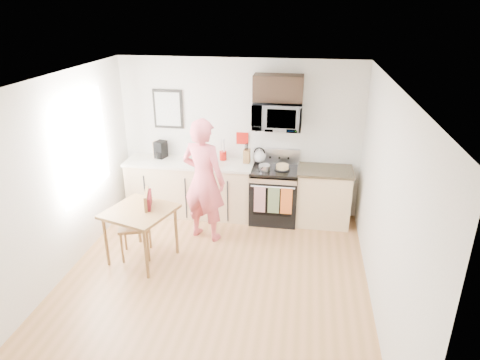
% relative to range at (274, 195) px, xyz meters
% --- Properties ---
extents(floor, '(4.60, 4.60, 0.00)m').
position_rel_range_xyz_m(floor, '(-0.63, -1.98, -0.44)').
color(floor, '#9F6E3D').
rests_on(floor, ground).
extents(back_wall, '(4.00, 0.04, 2.60)m').
position_rel_range_xyz_m(back_wall, '(-0.63, 0.32, 0.86)').
color(back_wall, silver).
rests_on(back_wall, floor).
extents(front_wall, '(4.00, 0.04, 2.60)m').
position_rel_range_xyz_m(front_wall, '(-0.63, -4.28, 0.86)').
color(front_wall, silver).
rests_on(front_wall, floor).
extents(left_wall, '(0.04, 4.60, 2.60)m').
position_rel_range_xyz_m(left_wall, '(-2.63, -1.98, 0.86)').
color(left_wall, silver).
rests_on(left_wall, floor).
extents(right_wall, '(0.04, 4.60, 2.60)m').
position_rel_range_xyz_m(right_wall, '(1.37, -1.98, 0.86)').
color(right_wall, silver).
rests_on(right_wall, floor).
extents(ceiling, '(4.00, 4.60, 0.04)m').
position_rel_range_xyz_m(ceiling, '(-0.63, -1.98, 2.16)').
color(ceiling, silver).
rests_on(ceiling, back_wall).
extents(window, '(0.06, 1.40, 1.50)m').
position_rel_range_xyz_m(window, '(-2.59, -1.18, 1.11)').
color(window, silver).
rests_on(window, left_wall).
extents(cabinet_left, '(2.10, 0.60, 0.90)m').
position_rel_range_xyz_m(cabinet_left, '(-1.43, 0.02, 0.01)').
color(cabinet_left, beige).
rests_on(cabinet_left, floor).
extents(countertop_left, '(2.14, 0.64, 0.04)m').
position_rel_range_xyz_m(countertop_left, '(-1.43, 0.02, 0.48)').
color(countertop_left, white).
rests_on(countertop_left, cabinet_left).
extents(cabinet_right, '(0.84, 0.60, 0.90)m').
position_rel_range_xyz_m(cabinet_right, '(0.80, 0.02, 0.01)').
color(cabinet_right, beige).
rests_on(cabinet_right, floor).
extents(countertop_right, '(0.88, 0.64, 0.04)m').
position_rel_range_xyz_m(countertop_right, '(0.80, 0.02, 0.48)').
color(countertop_right, black).
rests_on(countertop_right, cabinet_right).
extents(range, '(0.76, 0.70, 1.16)m').
position_rel_range_xyz_m(range, '(0.00, 0.00, 0.00)').
color(range, black).
rests_on(range, floor).
extents(microwave, '(0.76, 0.51, 0.42)m').
position_rel_range_xyz_m(microwave, '(-0.00, 0.10, 1.32)').
color(microwave, '#B8B8BD').
rests_on(microwave, back_wall).
extents(upper_cabinet, '(0.76, 0.35, 0.40)m').
position_rel_range_xyz_m(upper_cabinet, '(-0.00, 0.15, 1.74)').
color(upper_cabinet, black).
rests_on(upper_cabinet, back_wall).
extents(wall_art, '(0.50, 0.04, 0.65)m').
position_rel_range_xyz_m(wall_art, '(-1.83, 0.30, 1.31)').
color(wall_art, black).
rests_on(wall_art, back_wall).
extents(wall_trivet, '(0.20, 0.02, 0.20)m').
position_rel_range_xyz_m(wall_trivet, '(-0.58, 0.31, 0.86)').
color(wall_trivet, '#AE160E').
rests_on(wall_trivet, back_wall).
extents(person, '(0.79, 0.64, 1.90)m').
position_rel_range_xyz_m(person, '(-1.00, -0.74, 0.51)').
color(person, '#E13E50').
rests_on(person, floor).
extents(dining_table, '(0.91, 0.91, 0.78)m').
position_rel_range_xyz_m(dining_table, '(-1.73, -1.50, 0.25)').
color(dining_table, brown).
rests_on(dining_table, floor).
extents(chair, '(0.56, 0.52, 0.99)m').
position_rel_range_xyz_m(chair, '(-1.72, -1.38, 0.20)').
color(chair, brown).
rests_on(chair, floor).
extents(knife_block, '(0.11, 0.15, 0.22)m').
position_rel_range_xyz_m(knife_block, '(-0.48, 0.14, 0.62)').
color(knife_block, brown).
rests_on(knife_block, countertop_left).
extents(utensil_crock, '(0.12, 0.12, 0.36)m').
position_rel_range_xyz_m(utensil_crock, '(-0.89, 0.21, 0.65)').
color(utensil_crock, '#AE160E').
rests_on(utensil_crock, countertop_left).
extents(fruit_bowl, '(0.25, 0.25, 0.09)m').
position_rel_range_xyz_m(fruit_bowl, '(-1.26, 0.18, 0.54)').
color(fruit_bowl, white).
rests_on(fruit_bowl, countertop_left).
extents(milk_carton, '(0.13, 0.13, 0.28)m').
position_rel_range_xyz_m(milk_carton, '(-2.02, 0.16, 0.64)').
color(milk_carton, tan).
rests_on(milk_carton, countertop_left).
extents(coffee_maker, '(0.21, 0.26, 0.29)m').
position_rel_range_xyz_m(coffee_maker, '(-1.96, 0.15, 0.64)').
color(coffee_maker, black).
rests_on(coffee_maker, countertop_left).
extents(bread_bag, '(0.29, 0.25, 0.10)m').
position_rel_range_xyz_m(bread_bag, '(-1.06, -0.09, 0.55)').
color(bread_bag, tan).
rests_on(bread_bag, countertop_left).
extents(cake, '(0.25, 0.25, 0.08)m').
position_rel_range_xyz_m(cake, '(0.12, -0.05, 0.53)').
color(cake, black).
rests_on(cake, range).
extents(kettle, '(0.21, 0.21, 0.26)m').
position_rel_range_xyz_m(kettle, '(-0.28, 0.21, 0.60)').
color(kettle, white).
rests_on(kettle, range).
extents(pot, '(0.18, 0.31, 0.09)m').
position_rel_range_xyz_m(pot, '(-0.16, -0.13, 0.53)').
color(pot, '#B8B8BD').
rests_on(pot, range).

